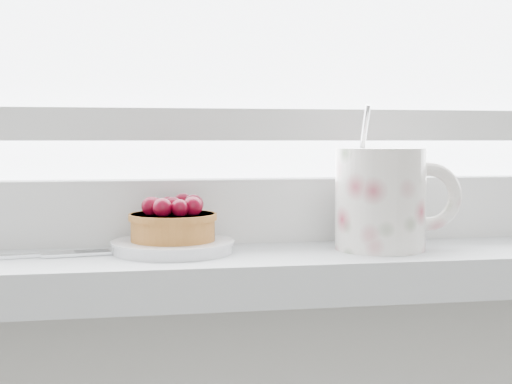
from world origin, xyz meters
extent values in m
cube|color=silver|center=(0.00, 1.90, 0.92)|extent=(1.60, 0.20, 0.04)
cube|color=silver|center=(0.00, 1.97, 0.97)|extent=(1.30, 0.05, 0.07)
cube|color=silver|center=(0.00, 1.97, 1.07)|extent=(1.30, 0.04, 0.04)
cylinder|color=white|center=(-0.08, 1.90, 0.95)|extent=(0.12, 0.12, 0.01)
cylinder|color=#945620|center=(-0.08, 1.90, 0.97)|extent=(0.08, 0.08, 0.03)
cylinder|color=#945620|center=(-0.08, 1.90, 0.98)|extent=(0.09, 0.09, 0.01)
sphere|color=#4B0513|center=(-0.08, 1.90, 0.99)|extent=(0.02, 0.02, 0.02)
sphere|color=#4B0513|center=(-0.05, 1.90, 0.99)|extent=(0.02, 0.02, 0.02)
sphere|color=#4B0513|center=(-0.06, 1.92, 0.99)|extent=(0.02, 0.02, 0.02)
sphere|color=#4B0513|center=(-0.08, 1.92, 0.99)|extent=(0.02, 0.02, 0.02)
sphere|color=#4B0513|center=(-0.09, 1.91, 0.99)|extent=(0.02, 0.02, 0.02)
sphere|color=#4B0513|center=(-0.10, 1.89, 0.99)|extent=(0.02, 0.02, 0.02)
sphere|color=#4B0513|center=(-0.09, 1.88, 0.99)|extent=(0.02, 0.02, 0.02)
sphere|color=#4B0513|center=(-0.07, 1.88, 0.99)|extent=(0.02, 0.02, 0.02)
sphere|color=#4B0513|center=(-0.06, 1.88, 0.99)|extent=(0.02, 0.02, 0.02)
cylinder|color=silver|center=(0.14, 1.88, 0.99)|extent=(0.10, 0.10, 0.10)
cylinder|color=black|center=(0.14, 1.88, 1.04)|extent=(0.08, 0.08, 0.01)
torus|color=silver|center=(0.19, 1.87, 0.99)|extent=(0.07, 0.02, 0.07)
cylinder|color=silver|center=(0.13, 1.90, 1.06)|extent=(0.01, 0.03, 0.06)
cube|color=silver|center=(-0.21, 1.89, 0.94)|extent=(0.02, 0.01, 0.00)
cube|color=silver|center=(-0.19, 1.89, 0.94)|extent=(0.04, 0.03, 0.00)
cube|color=silver|center=(-0.15, 1.89, 0.94)|extent=(0.04, 0.01, 0.00)
cube|color=silver|center=(-0.16, 1.89, 0.94)|extent=(0.04, 0.01, 0.00)
cube|color=silver|center=(-0.16, 1.90, 0.94)|extent=(0.04, 0.01, 0.00)
cube|color=silver|center=(-0.16, 1.91, 0.94)|extent=(0.04, 0.01, 0.00)
camera|label=1|loc=(-0.12, 1.18, 1.05)|focal=50.00mm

